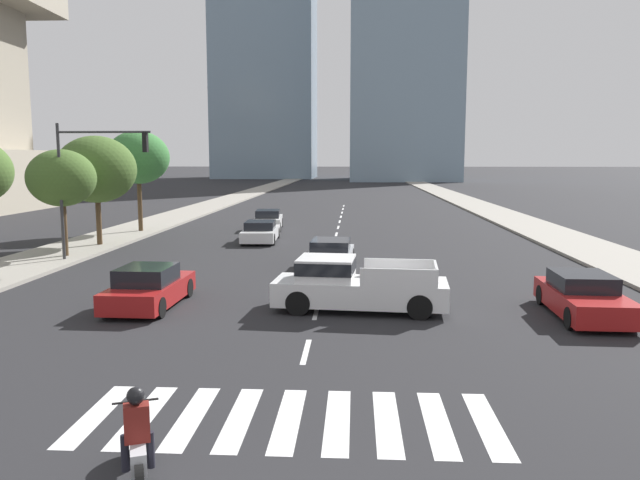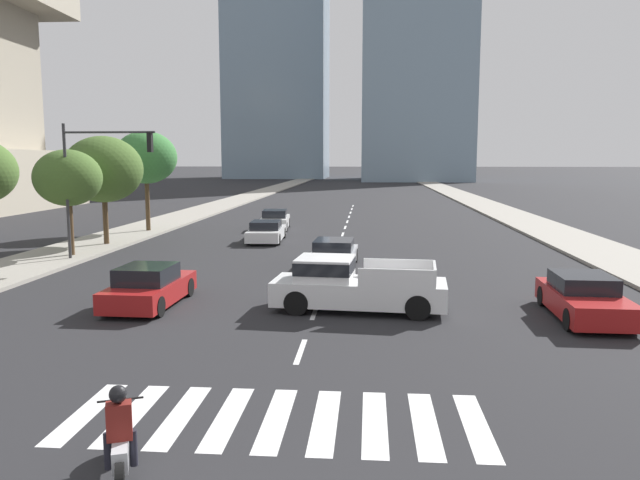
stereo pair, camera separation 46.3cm
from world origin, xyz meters
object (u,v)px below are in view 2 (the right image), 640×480
at_px(pickup_truck, 351,285).
at_px(sedan_red_3, 584,298).
at_px(motorcycle_third, 120,443).
at_px(sedan_white_4, 275,220).
at_px(street_tree_second, 68,178).
at_px(sedan_red_0, 149,287).
at_px(street_tree_fourth, 146,158).
at_px(sedan_white_1, 266,232).
at_px(sedan_silver_2, 333,255).
at_px(traffic_signal_far, 98,167).
at_px(street_tree_third, 103,169).

xyz_separation_m(pickup_truck, sedan_red_3, (6.99, -0.37, -0.21)).
bearing_deg(motorcycle_third, sedan_white_4, -16.46).
bearing_deg(street_tree_second, sedan_red_0, -51.95).
distance_m(sedan_red_3, street_tree_fourth, 29.15).
relative_size(sedan_white_1, sedan_silver_2, 0.98).
xyz_separation_m(sedan_white_4, traffic_signal_far, (-6.02, -13.67, 3.75)).
relative_size(pickup_truck, sedan_white_1, 1.19).
bearing_deg(street_tree_second, street_tree_third, 90.00).
relative_size(pickup_truck, sedan_silver_2, 1.16).
height_order(motorcycle_third, traffic_signal_far, traffic_signal_far).
bearing_deg(sedan_white_4, motorcycle_third, -179.84).
bearing_deg(street_tree_third, sedan_white_1, 17.91).
relative_size(sedan_silver_2, traffic_signal_far, 0.77).
bearing_deg(street_tree_fourth, sedan_silver_2, -43.38).
xyz_separation_m(pickup_truck, street_tree_third, (-13.75, 13.26, 3.37)).
height_order(motorcycle_third, sedan_red_3, motorcycle_third).
bearing_deg(sedan_red_0, street_tree_fourth, 21.59).
height_order(sedan_red_0, street_tree_fourth, street_tree_fourth).
distance_m(motorcycle_third, street_tree_third, 26.39).
bearing_deg(sedan_silver_2, sedan_white_1, -149.99).
bearing_deg(sedan_silver_2, sedan_red_0, -33.94).
relative_size(traffic_signal_far, street_tree_third, 1.06).
xyz_separation_m(sedan_red_0, sedan_white_1, (1.16, 15.89, -0.05)).
bearing_deg(motorcycle_third, street_tree_fourth, -1.80).
distance_m(sedan_silver_2, traffic_signal_far, 11.50).
height_order(motorcycle_third, sedan_white_4, motorcycle_third).
xyz_separation_m(traffic_signal_far, street_tree_third, (-1.94, 4.91, -0.19)).
height_order(pickup_truck, sedan_silver_2, pickup_truck).
relative_size(sedan_red_3, street_tree_second, 0.88).
distance_m(motorcycle_third, street_tree_fourth, 32.39).
xyz_separation_m(traffic_signal_far, street_tree_second, (-1.94, 0.95, -0.54)).
relative_size(sedan_red_0, sedan_white_4, 0.92).
xyz_separation_m(pickup_truck, street_tree_fourth, (-13.75, 19.67, 4.02)).
bearing_deg(street_tree_second, street_tree_fourth, 90.00).
height_order(sedan_white_4, street_tree_second, street_tree_second).
xyz_separation_m(sedan_silver_2, traffic_signal_far, (-10.82, 0.74, 3.81)).
distance_m(sedan_silver_2, sedan_white_4, 15.18).
height_order(sedan_silver_2, sedan_red_3, sedan_red_3).
height_order(motorcycle_third, street_tree_second, street_tree_second).
bearing_deg(sedan_red_0, sedan_white_1, -2.82).
bearing_deg(sedan_red_3, motorcycle_third, -42.89).
relative_size(sedan_white_4, traffic_signal_far, 0.74).
bearing_deg(sedan_white_1, sedan_white_4, 1.57).
height_order(motorcycle_third, pickup_truck, pickup_truck).
bearing_deg(sedan_red_0, street_tree_third, 30.07).
xyz_separation_m(pickup_truck, sedan_white_1, (-5.37, 15.97, -0.25)).
relative_size(sedan_red_0, street_tree_third, 0.73).
xyz_separation_m(sedan_white_1, sedan_white_4, (-0.43, 6.05, 0.06)).
relative_size(sedan_white_4, street_tree_third, 0.79).
xyz_separation_m(motorcycle_third, sedan_white_1, (-2.30, 26.57, -0.02)).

